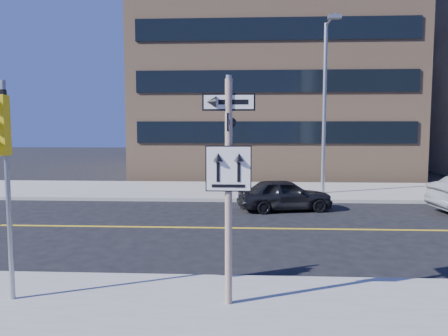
# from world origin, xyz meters

# --- Properties ---
(ground) EXTENTS (120.00, 120.00, 0.00)m
(ground) POSITION_xyz_m (0.00, 0.00, 0.00)
(ground) COLOR black
(ground) RESTS_ON ground
(sign_pole) EXTENTS (0.92, 0.92, 4.06)m
(sign_pole) POSITION_xyz_m (0.00, -2.51, 2.44)
(sign_pole) COLOR beige
(sign_pole) RESTS_ON near_sidewalk
(traffic_signal) EXTENTS (0.32, 0.45, 4.00)m
(traffic_signal) POSITION_xyz_m (-4.00, -2.66, 3.03)
(traffic_signal) COLOR gray
(traffic_signal) RESTS_ON near_sidewalk
(parked_car_a) EXTENTS (2.22, 3.95, 1.27)m
(parked_car_a) POSITION_xyz_m (1.84, 7.19, 0.64)
(parked_car_a) COLOR black
(parked_car_a) RESTS_ON ground
(streetlight_a) EXTENTS (0.55, 2.25, 8.00)m
(streetlight_a) POSITION_xyz_m (4.00, 10.76, 4.76)
(streetlight_a) COLOR gray
(streetlight_a) RESTS_ON far_sidewalk
(building_brick) EXTENTS (18.00, 18.00, 18.00)m
(building_brick) POSITION_xyz_m (2.00, 25.00, 9.00)
(building_brick) COLOR tan
(building_brick) RESTS_ON ground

